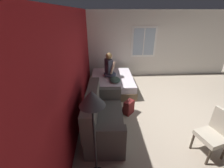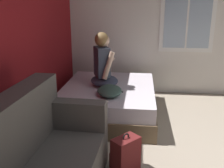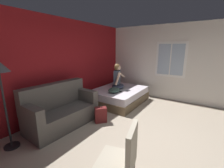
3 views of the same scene
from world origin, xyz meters
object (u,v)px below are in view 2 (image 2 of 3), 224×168
object	(u,v)px
cell_phone	(118,92)
person_seated	(103,64)
bed	(108,100)
backpack	(125,155)
throw_pillow	(110,91)

from	to	relation	value
cell_phone	person_seated	bearing A→B (deg)	-143.05
bed	backpack	bearing A→B (deg)	-166.36
person_seated	backpack	distance (m)	1.79
cell_phone	backpack	bearing A→B (deg)	4.11
bed	person_seated	distance (m)	0.61
throw_pillow	cell_phone	xyz separation A→B (m)	(0.16, -0.12, -0.07)
bed	backpack	xyz separation A→B (m)	(-1.55, -0.38, -0.04)
person_seated	bed	bearing A→B (deg)	-119.45
backpack	cell_phone	bearing A→B (deg)	8.37
person_seated	cell_phone	size ratio (longest dim) A/B	6.08
backpack	throw_pillow	xyz separation A→B (m)	(1.12, 0.30, 0.36)
person_seated	throw_pillow	xyz separation A→B (m)	(-0.48, -0.16, -0.29)
bed	cell_phone	world-z (taller)	cell_phone
person_seated	backpack	bearing A→B (deg)	-163.77
bed	backpack	size ratio (longest dim) A/B	4.17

